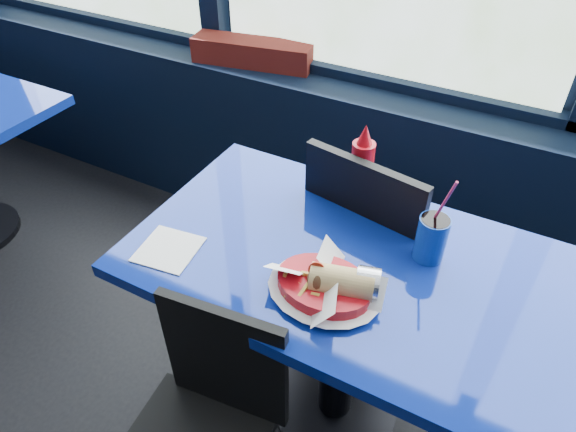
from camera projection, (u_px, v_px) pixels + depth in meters
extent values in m
cube|color=black|center=(358.00, 173.00, 2.31)|extent=(5.00, 0.26, 0.80)
cube|color=black|center=(375.00, 81.00, 2.10)|extent=(4.80, 0.08, 0.06)
cylinder|color=black|center=(334.00, 404.00, 1.86)|extent=(0.44, 0.44, 0.03)
cylinder|color=black|center=(340.00, 351.00, 1.65)|extent=(0.12, 0.12, 0.68)
cube|color=navy|center=(349.00, 265.00, 1.40)|extent=(1.20, 0.70, 0.04)
cube|color=black|center=(225.00, 360.00, 1.32)|extent=(0.34, 0.06, 0.39)
cylinder|color=black|center=(180.00, 421.00, 1.63)|extent=(0.02, 0.02, 0.37)
cube|color=black|center=(365.00, 243.00, 1.88)|extent=(0.48, 0.48, 0.04)
cube|color=black|center=(359.00, 225.00, 1.58)|extent=(0.40, 0.10, 0.46)
cylinder|color=black|center=(421.00, 281.00, 2.05)|extent=(0.02, 0.02, 0.43)
cylinder|color=black|center=(375.00, 339.00, 1.84)|extent=(0.02, 0.02, 0.43)
cylinder|color=black|center=(346.00, 243.00, 2.22)|extent=(0.02, 0.02, 0.43)
cylinder|color=black|center=(296.00, 292.00, 2.01)|extent=(0.02, 0.02, 0.43)
cube|color=maroon|center=(253.00, 52.00, 2.22)|extent=(0.54, 0.23, 0.11)
cylinder|color=#B50C15|center=(324.00, 287.00, 1.28)|extent=(0.28, 0.28, 0.05)
cylinder|color=white|center=(324.00, 290.00, 1.28)|extent=(0.27, 0.27, 0.00)
cylinder|color=white|center=(368.00, 283.00, 1.25)|extent=(0.08, 0.09, 0.08)
sphere|color=#56371D|center=(318.00, 280.00, 1.25)|extent=(0.06, 0.06, 0.06)
cylinder|color=red|center=(317.00, 270.00, 1.24)|extent=(0.05, 0.05, 0.01)
cylinder|color=#B50C15|center=(361.00, 171.00, 1.54)|extent=(0.07, 0.07, 0.19)
cone|color=#B50C15|center=(365.00, 134.00, 1.46)|extent=(0.05, 0.05, 0.06)
cylinder|color=#0D3698|center=(431.00, 238.00, 1.35)|extent=(0.08, 0.08, 0.13)
cylinder|color=black|center=(436.00, 220.00, 1.31)|extent=(0.07, 0.07, 0.01)
cylinder|color=#E4305E|center=(443.00, 205.00, 1.27)|extent=(0.05, 0.05, 0.18)
cube|color=white|center=(169.00, 249.00, 1.41)|extent=(0.18, 0.18, 0.00)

